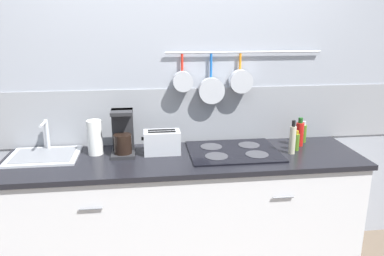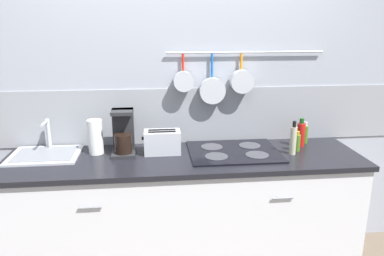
{
  "view_description": "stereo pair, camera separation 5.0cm",
  "coord_description": "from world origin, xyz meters",
  "px_view_note": "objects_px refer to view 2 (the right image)",
  "views": [
    {
      "loc": [
        -0.26,
        -2.4,
        1.8
      ],
      "look_at": [
        0.05,
        0.0,
        1.11
      ],
      "focal_mm": 35.0,
      "sensor_mm": 36.0,
      "label": 1
    },
    {
      "loc": [
        -0.21,
        -2.41,
        1.8
      ],
      "look_at": [
        0.05,
        0.0,
        1.11
      ],
      "focal_mm": 35.0,
      "sensor_mm": 36.0,
      "label": 2
    }
  ],
  "objects_px": {
    "bottle_vinegar": "(305,134)",
    "bottle_hot_sauce": "(297,142)",
    "paper_towel_roll": "(95,137)",
    "bottle_olive_oil": "(293,140)",
    "bottle_sesame_oil": "(301,134)",
    "toaster": "(162,142)",
    "coffee_maker": "(123,135)"
  },
  "relations": [
    {
      "from": "bottle_vinegar",
      "to": "bottle_hot_sauce",
      "type": "bearing_deg",
      "value": -126.48
    },
    {
      "from": "paper_towel_roll",
      "to": "bottle_olive_oil",
      "type": "bearing_deg",
      "value": -6.84
    },
    {
      "from": "paper_towel_roll",
      "to": "bottle_sesame_oil",
      "type": "height_order",
      "value": "paper_towel_roll"
    },
    {
      "from": "bottle_vinegar",
      "to": "bottle_sesame_oil",
      "type": "bearing_deg",
      "value": -130.23
    },
    {
      "from": "bottle_hot_sauce",
      "to": "bottle_olive_oil",
      "type": "bearing_deg",
      "value": -131.06
    },
    {
      "from": "toaster",
      "to": "paper_towel_roll",
      "type": "bearing_deg",
      "value": 174.72
    },
    {
      "from": "coffee_maker",
      "to": "paper_towel_roll",
      "type": "bearing_deg",
      "value": 174.42
    },
    {
      "from": "bottle_olive_oil",
      "to": "bottle_vinegar",
      "type": "xyz_separation_m",
      "value": [
        0.19,
        0.24,
        -0.03
      ]
    },
    {
      "from": "coffee_maker",
      "to": "bottle_vinegar",
      "type": "bearing_deg",
      "value": 3.97
    },
    {
      "from": "toaster",
      "to": "bottle_hot_sauce",
      "type": "bearing_deg",
      "value": -3.34
    },
    {
      "from": "coffee_maker",
      "to": "toaster",
      "type": "relative_size",
      "value": 1.17
    },
    {
      "from": "coffee_maker",
      "to": "bottle_sesame_oil",
      "type": "relative_size",
      "value": 1.47
    },
    {
      "from": "coffee_maker",
      "to": "bottle_olive_oil",
      "type": "relative_size",
      "value": 1.31
    },
    {
      "from": "coffee_maker",
      "to": "bottle_hot_sauce",
      "type": "relative_size",
      "value": 2.16
    },
    {
      "from": "paper_towel_roll",
      "to": "bottle_hot_sauce",
      "type": "relative_size",
      "value": 1.67
    },
    {
      "from": "bottle_vinegar",
      "to": "paper_towel_roll",
      "type": "bearing_deg",
      "value": -177.23
    },
    {
      "from": "bottle_olive_oil",
      "to": "bottle_vinegar",
      "type": "distance_m",
      "value": 0.3
    },
    {
      "from": "bottle_hot_sauce",
      "to": "bottle_sesame_oil",
      "type": "xyz_separation_m",
      "value": [
        0.06,
        0.1,
        0.03
      ]
    },
    {
      "from": "bottle_olive_oil",
      "to": "paper_towel_roll",
      "type": "bearing_deg",
      "value": 173.16
    },
    {
      "from": "toaster",
      "to": "bottle_olive_oil",
      "type": "xyz_separation_m",
      "value": [
        0.9,
        -0.12,
        0.02
      ]
    },
    {
      "from": "toaster",
      "to": "bottle_sesame_oil",
      "type": "bearing_deg",
      "value": 2.32
    },
    {
      "from": "bottle_olive_oil",
      "to": "bottle_vinegar",
      "type": "bearing_deg",
      "value": 52.21
    },
    {
      "from": "bottle_sesame_oil",
      "to": "bottle_vinegar",
      "type": "height_order",
      "value": "bottle_sesame_oil"
    },
    {
      "from": "paper_towel_roll",
      "to": "bottle_vinegar",
      "type": "height_order",
      "value": "paper_towel_roll"
    },
    {
      "from": "paper_towel_roll",
      "to": "bottle_hot_sauce",
      "type": "height_order",
      "value": "paper_towel_roll"
    },
    {
      "from": "coffee_maker",
      "to": "bottle_sesame_oil",
      "type": "distance_m",
      "value": 1.29
    },
    {
      "from": "bottle_olive_oil",
      "to": "toaster",
      "type": "bearing_deg",
      "value": 172.37
    },
    {
      "from": "coffee_maker",
      "to": "bottle_hot_sauce",
      "type": "height_order",
      "value": "coffee_maker"
    },
    {
      "from": "toaster",
      "to": "bottle_hot_sauce",
      "type": "height_order",
      "value": "toaster"
    },
    {
      "from": "bottle_vinegar",
      "to": "bottle_olive_oil",
      "type": "bearing_deg",
      "value": -127.79
    },
    {
      "from": "bottle_vinegar",
      "to": "toaster",
      "type": "bearing_deg",
      "value": -173.82
    },
    {
      "from": "toaster",
      "to": "bottle_sesame_oil",
      "type": "distance_m",
      "value": 1.02
    }
  ]
}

